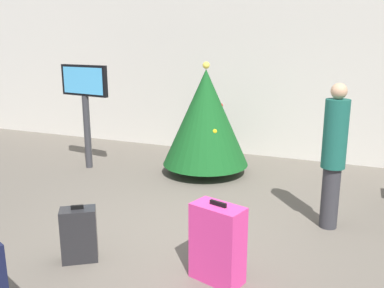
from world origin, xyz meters
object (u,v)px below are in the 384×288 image
(suitcase_0, at_px, (218,243))
(flight_info_kiosk, at_px, (85,95))
(holiday_tree, at_px, (206,118))
(suitcase_1, at_px, (79,235))
(traveller_0, at_px, (334,153))

(suitcase_0, bearing_deg, flight_info_kiosk, 142.46)
(holiday_tree, bearing_deg, flight_info_kiosk, -166.62)
(suitcase_0, relative_size, suitcase_1, 1.31)
(suitcase_1, bearing_deg, traveller_0, 38.13)
(traveller_0, xyz_separation_m, suitcase_1, (-2.34, -1.83, -0.67))
(holiday_tree, height_order, traveller_0, holiday_tree)
(holiday_tree, relative_size, suitcase_0, 2.40)
(flight_info_kiosk, relative_size, traveller_0, 1.04)
(flight_info_kiosk, distance_m, traveller_0, 4.38)
(traveller_0, bearing_deg, suitcase_1, -141.87)
(suitcase_0, bearing_deg, traveller_0, 61.60)
(suitcase_0, bearing_deg, suitcase_1, -172.36)
(holiday_tree, distance_m, flight_info_kiosk, 2.17)
(suitcase_0, bearing_deg, holiday_tree, 112.59)
(holiday_tree, distance_m, traveller_0, 2.61)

